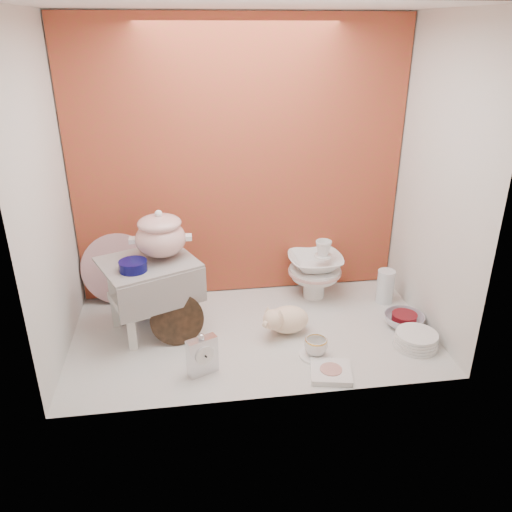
{
  "coord_description": "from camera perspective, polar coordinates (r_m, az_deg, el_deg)",
  "views": [
    {
      "loc": [
        -0.3,
        -2.19,
        1.42
      ],
      "look_at": [
        0.02,
        0.02,
        0.42
      ],
      "focal_mm": 35.94,
      "sensor_mm": 36.0,
      "label": 1
    }
  ],
  "objects": [
    {
      "name": "niche_shell",
      "position": [
        2.44,
        -1.03,
        12.51
      ],
      "size": [
        1.86,
        1.03,
        1.53
      ],
      "color": "#AA332A",
      "rests_on": "ground"
    },
    {
      "name": "blue_white_vase",
      "position": [
        2.78,
        -11.13,
        -3.98
      ],
      "size": [
        0.3,
        0.3,
        0.26
      ],
      "primitive_type": "imported",
      "rotation": [
        0.0,
        0.0,
        0.21
      ],
      "color": "white",
      "rests_on": "ground"
    },
    {
      "name": "cobalt_bowl",
      "position": [
        2.46,
        -13.52,
        -1.07
      ],
      "size": [
        0.15,
        0.15,
        0.05
      ],
      "primitive_type": "cylinder",
      "rotation": [
        0.0,
        0.0,
        0.13
      ],
      "color": "#0A0948",
      "rests_on": "step_stool"
    },
    {
      "name": "porcelain_tower",
      "position": [
        2.91,
        6.57,
        -1.44
      ],
      "size": [
        0.35,
        0.35,
        0.35
      ],
      "primitive_type": null,
      "rotation": [
        0.0,
        0.0,
        0.17
      ],
      "color": "white",
      "rests_on": "ground"
    },
    {
      "name": "dinner_plate_stack",
      "position": [
        2.63,
        17.4,
        -8.86
      ],
      "size": [
        0.25,
        0.25,
        0.07
      ],
      "primitive_type": "cylinder",
      "rotation": [
        0.0,
        0.0,
        0.14
      ],
      "color": "white",
      "rests_on": "ground"
    },
    {
      "name": "plush_pig",
      "position": [
        2.6,
        3.61,
        -7.02
      ],
      "size": [
        0.28,
        0.21,
        0.16
      ],
      "primitive_type": "ellipsoid",
      "rotation": [
        0.0,
        0.0,
        0.12
      ],
      "color": "beige",
      "rests_on": "ground"
    },
    {
      "name": "lattice_dish",
      "position": [
        2.37,
        8.33,
        -12.64
      ],
      "size": [
        0.21,
        0.21,
        0.03
      ],
      "primitive_type": "cube",
      "rotation": [
        0.0,
        0.0,
        -0.21
      ],
      "color": "white",
      "rests_on": "ground"
    },
    {
      "name": "lacquer_tray",
      "position": [
        2.53,
        -8.78,
        -7.0
      ],
      "size": [
        0.27,
        0.09,
        0.26
      ],
      "primitive_type": null,
      "rotation": [
        0.0,
        0.0,
        0.08
      ],
      "color": "black",
      "rests_on": "ground"
    },
    {
      "name": "soup_tureen",
      "position": [
        2.53,
        -10.61,
        2.43
      ],
      "size": [
        0.33,
        0.33,
        0.25
      ],
      "primitive_type": null,
      "rotation": [
        0.0,
        0.0,
        -0.14
      ],
      "color": "white",
      "rests_on": "step_stool"
    },
    {
      "name": "crystal_bowl",
      "position": [
        2.78,
        16.14,
        -6.89
      ],
      "size": [
        0.27,
        0.27,
        0.06
      ],
      "primitive_type": "imported",
      "rotation": [
        0.0,
        0.0,
        0.37
      ],
      "color": "silver",
      "rests_on": "ground"
    },
    {
      "name": "teacup_saucer",
      "position": [
        2.48,
        6.62,
        -10.88
      ],
      "size": [
        0.16,
        0.16,
        0.01
      ],
      "primitive_type": "cylinder",
      "rotation": [
        0.0,
        0.0,
        0.0
      ],
      "color": "white",
      "rests_on": "ground"
    },
    {
      "name": "step_stool",
      "position": [
        2.63,
        -11.63,
        -4.33
      ],
      "size": [
        0.55,
        0.52,
        0.38
      ],
      "primitive_type": null,
      "rotation": [
        0.0,
        0.0,
        0.42
      ],
      "color": "silver",
      "rests_on": "ground"
    },
    {
      "name": "mantel_clock",
      "position": [
        2.32,
        -6.01,
        -10.82
      ],
      "size": [
        0.15,
        0.1,
        0.2
      ],
      "primitive_type": "cube",
      "rotation": [
        0.0,
        0.0,
        0.41
      ],
      "color": "silver",
      "rests_on": "ground"
    },
    {
      "name": "floral_platter",
      "position": [
        2.93,
        -15.06,
        -1.37
      ],
      "size": [
        0.4,
        0.1,
        0.4
      ],
      "primitive_type": null,
      "rotation": [
        0.0,
        0.0,
        0.02
      ],
      "color": "white",
      "rests_on": "ground"
    },
    {
      "name": "clear_glass_vase",
      "position": [
        2.96,
        14.19,
        -3.3
      ],
      "size": [
        0.1,
        0.1,
        0.19
      ],
      "primitive_type": "cylinder",
      "rotation": [
        0.0,
        0.0,
        -0.1
      ],
      "color": "silver",
      "rests_on": "ground"
    },
    {
      "name": "gold_rim_teacup",
      "position": [
        2.45,
        6.68,
        -9.96
      ],
      "size": [
        0.14,
        0.14,
        0.09
      ],
      "primitive_type": "imported",
      "rotation": [
        0.0,
        0.0,
        -0.32
      ],
      "color": "white",
      "rests_on": "teacup_saucer"
    },
    {
      "name": "ground",
      "position": [
        2.63,
        -0.37,
        -8.57
      ],
      "size": [
        1.8,
        1.8,
        0.0
      ],
      "primitive_type": "plane",
      "color": "silver",
      "rests_on": "ground"
    }
  ]
}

